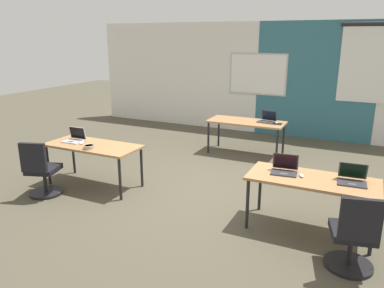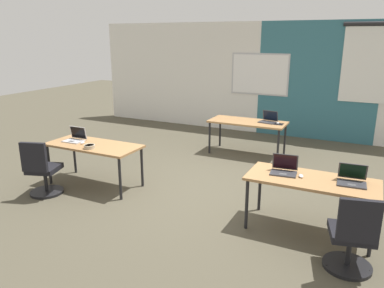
{
  "view_description": "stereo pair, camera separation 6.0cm",
  "coord_description": "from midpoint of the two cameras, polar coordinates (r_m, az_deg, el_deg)",
  "views": [
    {
      "loc": [
        2.26,
        -5.18,
        2.44
      ],
      "look_at": [
        -0.08,
        -0.3,
        0.86
      ],
      "focal_mm": 34.66,
      "sensor_mm": 36.0,
      "label": 1
    },
    {
      "loc": [
        2.31,
        -5.16,
        2.44
      ],
      "look_at": [
        -0.08,
        -0.3,
        0.86
      ],
      "focal_mm": 34.66,
      "sensor_mm": 36.0,
      "label": 2
    }
  ],
  "objects": [
    {
      "name": "mouse_near_left_end",
      "position": [
        6.42,
        -16.23,
        0.2
      ],
      "size": [
        0.08,
        0.11,
        0.03
      ],
      "color": "silver",
      "rests_on": "desk_near_left"
    },
    {
      "name": "back_wall_assembly",
      "position": [
        9.68,
        12.91,
        9.74
      ],
      "size": [
        10.0,
        0.27,
        2.8
      ],
      "color": "silver",
      "rests_on": "ground"
    },
    {
      "name": "desk_near_left",
      "position": [
        6.35,
        -14.62,
        -0.56
      ],
      "size": [
        1.6,
        0.7,
        0.72
      ],
      "color": "#A37547",
      "rests_on": "ground"
    },
    {
      "name": "laptop_near_left_end",
      "position": [
        6.61,
        -17.29,
        0.88
      ],
      "size": [
        0.34,
        0.29,
        0.24
      ],
      "rotation": [
        0.0,
        0.0,
        0.04
      ],
      "color": "#B7B7BC",
      "rests_on": "desk_near_left"
    },
    {
      "name": "laptop_far_right",
      "position": [
        7.87,
        11.88,
        3.65
      ],
      "size": [
        0.37,
        0.33,
        0.23
      ],
      "rotation": [
        0.0,
        0.0,
        -0.17
      ],
      "color": "#333338",
      "rests_on": "desk_far_center"
    },
    {
      "name": "chair_near_right_end",
      "position": [
        4.37,
        23.76,
        -13.38
      ],
      "size": [
        0.53,
        0.58,
        0.92
      ],
      "rotation": [
        0.0,
        0.0,
        3.38
      ],
      "color": "black",
      "rests_on": "ground"
    },
    {
      "name": "desk_near_right",
      "position": [
        4.93,
        18.25,
        -5.76
      ],
      "size": [
        1.6,
        0.7,
        0.72
      ],
      "color": "#A37547",
      "rests_on": "ground"
    },
    {
      "name": "snack_bowl",
      "position": [
        6.11,
        -15.24,
        -0.35
      ],
      "size": [
        0.18,
        0.18,
        0.06
      ],
      "color": "tan",
      "rests_on": "desk_near_left"
    },
    {
      "name": "mouse_far_right",
      "position": [
        7.76,
        13.28,
        3.16
      ],
      "size": [
        0.06,
        0.1,
        0.03
      ],
      "color": "#B2B2B7",
      "rests_on": "mousepad_far_right"
    },
    {
      "name": "desk_far_center",
      "position": [
        7.92,
        8.76,
        3.07
      ],
      "size": [
        1.6,
        0.7,
        0.72
      ],
      "color": "#A37547",
      "rests_on": "ground"
    },
    {
      "name": "laptop_near_right_end",
      "position": [
        4.92,
        23.72,
        -5.02
      ],
      "size": [
        0.35,
        0.32,
        0.23
      ],
      "rotation": [
        0.0,
        0.0,
        0.07
      ],
      "color": "#333338",
      "rests_on": "desk_near_right"
    },
    {
      "name": "chair_near_left_end",
      "position": [
        6.28,
        -21.8,
        -4.13
      ],
      "size": [
        0.56,
        0.61,
        0.92
      ],
      "rotation": [
        0.0,
        0.0,
        3.46
      ],
      "color": "black",
      "rests_on": "ground"
    },
    {
      "name": "mouse_near_right_inner",
      "position": [
        4.92,
        16.76,
        -4.73
      ],
      "size": [
        0.09,
        0.11,
        0.03
      ],
      "color": "silver",
      "rests_on": "desk_near_right"
    },
    {
      "name": "laptop_near_right_inner",
      "position": [
        5.0,
        14.3,
        -3.78
      ],
      "size": [
        0.36,
        0.3,
        0.24
      ],
      "rotation": [
        0.0,
        0.0,
        0.11
      ],
      "color": "#333338",
      "rests_on": "desk_near_right"
    },
    {
      "name": "ground_plane",
      "position": [
        6.16,
        2.18,
        -7.11
      ],
      "size": [
        24.0,
        24.0,
        0.0
      ],
      "color": "#4C4738"
    },
    {
      "name": "mousepad_far_right",
      "position": [
        7.76,
        13.27,
        3.02
      ],
      "size": [
        0.22,
        0.19,
        0.0
      ],
      "color": "black",
      "rests_on": "desk_far_center"
    }
  ]
}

